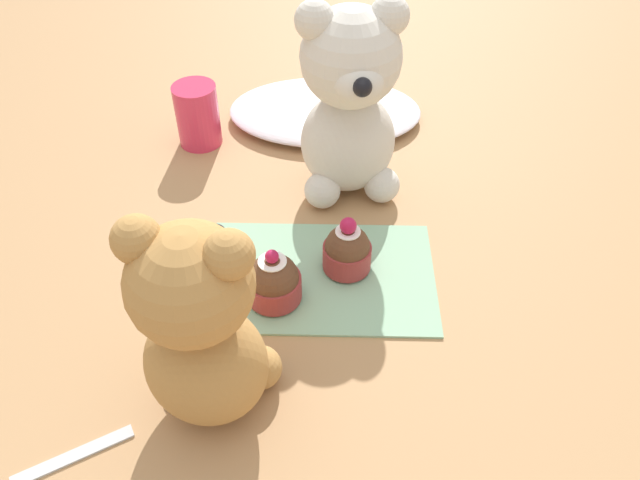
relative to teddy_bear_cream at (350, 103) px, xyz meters
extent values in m
plane|color=tan|center=(-0.03, -0.16, -0.12)|extent=(4.00, 4.00, 0.00)
cube|color=#8EBC99|center=(-0.03, -0.16, -0.12)|extent=(0.25, 0.17, 0.01)
ellipsoid|color=silver|center=(-0.03, 0.16, -0.11)|extent=(0.28, 0.19, 0.03)
ellipsoid|color=silver|center=(0.00, 0.00, -0.06)|extent=(0.13, 0.12, 0.13)
sphere|color=silver|center=(0.00, 0.00, 0.06)|extent=(0.12, 0.12, 0.12)
ellipsoid|color=silver|center=(0.01, -0.04, 0.05)|extent=(0.06, 0.06, 0.04)
sphere|color=black|center=(0.01, -0.06, 0.06)|extent=(0.02, 0.02, 0.02)
sphere|color=silver|center=(-0.04, 0.00, 0.10)|extent=(0.04, 0.04, 0.04)
sphere|color=silver|center=(0.04, 0.01, 0.10)|extent=(0.04, 0.04, 0.04)
sphere|color=silver|center=(-0.03, -0.04, -0.10)|extent=(0.05, 0.05, 0.05)
sphere|color=silver|center=(0.04, -0.03, -0.10)|extent=(0.05, 0.05, 0.05)
ellipsoid|color=#B78447|center=(-0.12, -0.33, -0.06)|extent=(0.12, 0.12, 0.12)
sphere|color=#B78447|center=(-0.12, -0.33, 0.04)|extent=(0.10, 0.10, 0.10)
ellipsoid|color=#B78447|center=(-0.12, -0.29, 0.03)|extent=(0.06, 0.05, 0.04)
sphere|color=black|center=(-0.11, -0.27, 0.04)|extent=(0.02, 0.02, 0.02)
sphere|color=#B78447|center=(-0.09, -0.33, 0.08)|extent=(0.04, 0.04, 0.04)
sphere|color=#B78447|center=(-0.16, -0.32, 0.08)|extent=(0.04, 0.04, 0.04)
sphere|color=#B78447|center=(-0.08, -0.30, -0.10)|extent=(0.04, 0.04, 0.04)
sphere|color=#B78447|center=(-0.15, -0.29, -0.10)|extent=(0.04, 0.04, 0.04)
cylinder|color=#993333|center=(0.00, -0.15, -0.10)|extent=(0.05, 0.05, 0.03)
sphere|color=brown|center=(0.00, -0.15, -0.09)|extent=(0.05, 0.05, 0.05)
cylinder|color=white|center=(0.00, -0.15, -0.07)|extent=(0.03, 0.03, 0.00)
sphere|color=#B71947|center=(0.00, -0.15, -0.06)|extent=(0.02, 0.02, 0.02)
cylinder|color=#993333|center=(-0.08, -0.20, -0.10)|extent=(0.06, 0.06, 0.03)
sphere|color=brown|center=(-0.08, -0.20, -0.09)|extent=(0.05, 0.05, 0.05)
cylinder|color=white|center=(-0.08, -0.20, -0.07)|extent=(0.03, 0.03, 0.00)
sphere|color=#B71947|center=(-0.08, -0.20, -0.06)|extent=(0.01, 0.01, 0.01)
cylinder|color=#DB3356|center=(-0.21, 0.10, -0.08)|extent=(0.06, 0.06, 0.09)
cube|color=silver|center=(-0.24, -0.38, -0.12)|extent=(0.10, 0.06, 0.01)
camera|label=1|loc=(-0.02, -0.64, 0.38)|focal=35.00mm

